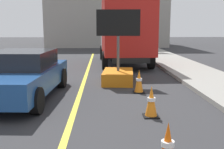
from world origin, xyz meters
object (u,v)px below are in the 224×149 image
(arrow_board_trailer, at_px, (118,70))
(traffic_cone_curbside, at_px, (139,81))
(pickup_car, at_px, (21,75))
(highway_guide_sign, at_px, (140,10))
(box_truck, at_px, (124,30))
(traffic_cone_mid_lane, at_px, (168,147))
(traffic_cone_far_lane, at_px, (151,102))

(arrow_board_trailer, height_order, traffic_cone_curbside, arrow_board_trailer)
(pickup_car, height_order, highway_guide_sign, highway_guide_sign)
(box_truck, distance_m, traffic_cone_mid_lane, 11.55)
(box_truck, relative_size, traffic_cone_far_lane, 9.12)
(box_truck, distance_m, traffic_cone_curbside, 6.86)
(highway_guide_sign, bearing_deg, traffic_cone_curbside, -97.96)
(arrow_board_trailer, xyz_separation_m, traffic_cone_far_lane, (0.54, -3.97, -0.12))
(pickup_car, xyz_separation_m, traffic_cone_curbside, (3.55, 0.49, -0.33))
(box_truck, bearing_deg, traffic_cone_mid_lane, -91.58)
(pickup_car, bearing_deg, traffic_cone_mid_lane, -52.20)
(arrow_board_trailer, bearing_deg, pickup_car, -144.70)
(traffic_cone_mid_lane, bearing_deg, traffic_cone_curbside, 87.13)
(box_truck, bearing_deg, highway_guide_sign, 75.64)
(box_truck, xyz_separation_m, pickup_car, (-3.62, -7.17, -1.22))
(arrow_board_trailer, height_order, traffic_cone_far_lane, arrow_board_trailer)
(box_truck, height_order, traffic_cone_far_lane, box_truck)
(traffic_cone_curbside, bearing_deg, arrow_board_trailer, 109.46)
(arrow_board_trailer, height_order, pickup_car, arrow_board_trailer)
(traffic_cone_far_lane, distance_m, traffic_cone_curbside, 2.35)
(highway_guide_sign, bearing_deg, pickup_car, -110.75)
(highway_guide_sign, bearing_deg, box_truck, -104.36)
(highway_guide_sign, distance_m, traffic_cone_far_lane, 16.81)
(arrow_board_trailer, distance_m, highway_guide_sign, 13.04)
(traffic_cone_mid_lane, xyz_separation_m, traffic_cone_far_lane, (0.20, 2.41, -0.00))
(traffic_cone_mid_lane, height_order, traffic_cone_curbside, traffic_cone_curbside)
(pickup_car, distance_m, traffic_cone_far_lane, 3.99)
(traffic_cone_far_lane, height_order, traffic_cone_curbside, traffic_cone_curbside)
(highway_guide_sign, height_order, traffic_cone_curbside, highway_guide_sign)
(box_truck, bearing_deg, pickup_car, -116.80)
(pickup_car, xyz_separation_m, traffic_cone_far_lane, (3.51, -1.86, -0.33))
(traffic_cone_far_lane, bearing_deg, pickup_car, 152.11)
(arrow_board_trailer, relative_size, highway_guide_sign, 0.54)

